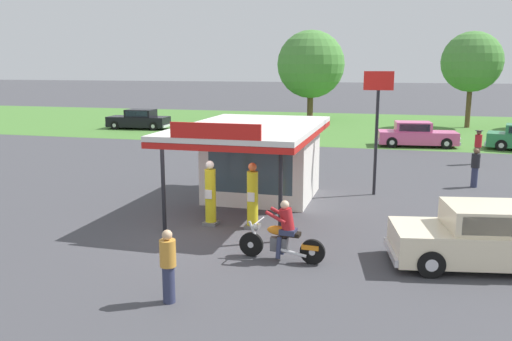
{
  "coord_description": "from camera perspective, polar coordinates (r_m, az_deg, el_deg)",
  "views": [
    {
      "loc": [
        5.54,
        -14.08,
        4.88
      ],
      "look_at": [
        1.0,
        2.9,
        1.4
      ],
      "focal_mm": 37.07,
      "sensor_mm": 36.0,
      "label": 1
    }
  ],
  "objects": [
    {
      "name": "bystander_admiring_sedan",
      "position": [
        23.3,
        22.57,
        0.36
      ],
      "size": [
        0.34,
        0.34,
        1.61
      ],
      "color": "#2D3351",
      "rests_on": "ground"
    },
    {
      "name": "ground_plane",
      "position": [
        15.9,
        -6.24,
        -6.75
      ],
      "size": [
        300.0,
        300.0,
        0.0
      ],
      "primitive_type": "plane",
      "color": "#424247"
    },
    {
      "name": "featured_classic_sedan",
      "position": [
        14.31,
        23.75,
        -6.77
      ],
      "size": [
        5.03,
        2.62,
        1.55
      ],
      "color": "beige",
      "rests_on": "ground"
    },
    {
      "name": "tree_oak_right",
      "position": [
        49.83,
        5.85,
        11.23
      ],
      "size": [
        6.2,
        6.2,
        8.15
      ],
      "color": "brown",
      "rests_on": "ground"
    },
    {
      "name": "parked_car_back_row_centre",
      "position": [
        42.93,
        -12.52,
        5.36
      ],
      "size": [
        5.04,
        2.1,
        1.53
      ],
      "color": "black",
      "rests_on": "ground"
    },
    {
      "name": "parked_car_back_row_centre_left",
      "position": [
        35.41,
        1.16,
        4.46
      ],
      "size": [
        5.79,
        3.17,
        1.55
      ],
      "color": "#B7B7BC",
      "rests_on": "ground"
    },
    {
      "name": "gas_pump_offside",
      "position": [
        16.06,
        -0.38,
        -3.03
      ],
      "size": [
        0.44,
        0.44,
        2.04
      ],
      "color": "slate",
      "rests_on": "ground"
    },
    {
      "name": "motorcycle_with_rider",
      "position": [
        13.52,
        2.91,
        -7.04
      ],
      "size": [
        2.28,
        0.7,
        1.58
      ],
      "color": "black",
      "rests_on": "ground"
    },
    {
      "name": "bystander_chatting_near_pumps",
      "position": [
        11.28,
        -9.46,
        -10.0
      ],
      "size": [
        0.34,
        0.34,
        1.59
      ],
      "color": "#2D3351",
      "rests_on": "ground"
    },
    {
      "name": "gas_pump_nearside",
      "position": [
        16.46,
        -4.94,
        -2.72
      ],
      "size": [
        0.44,
        0.44,
        2.03
      ],
      "color": "slate",
      "rests_on": "ground"
    },
    {
      "name": "bystander_leaning_by_kiosk",
      "position": [
        28.83,
        22.83,
        2.47
      ],
      "size": [
        0.38,
        0.38,
        1.74
      ],
      "color": "brown",
      "rests_on": "ground"
    },
    {
      "name": "tree_oak_far_left",
      "position": [
        45.89,
        22.22,
        10.67
      ],
      "size": [
        4.74,
        4.74,
        7.59
      ],
      "color": "brown",
      "rests_on": "ground"
    },
    {
      "name": "grass_verge_strip",
      "position": [
        44.7,
        7.78,
        4.84
      ],
      "size": [
        120.0,
        24.0,
        0.01
      ],
      "primitive_type": "cube",
      "color": "#477A33",
      "rests_on": "ground"
    },
    {
      "name": "service_station_kiosk",
      "position": [
        19.43,
        0.45,
        1.75
      ],
      "size": [
        4.44,
        7.48,
        3.35
      ],
      "color": "silver",
      "rests_on": "ground"
    },
    {
      "name": "roadside_pole_sign",
      "position": [
        20.46,
        12.97,
        6.24
      ],
      "size": [
        1.1,
        0.12,
        4.7
      ],
      "color": "black",
      "rests_on": "ground"
    },
    {
      "name": "parked_car_back_row_right",
      "position": [
        34.12,
        16.91,
        3.68
      ],
      "size": [
        5.03,
        2.3,
        1.52
      ],
      "color": "#E55993",
      "rests_on": "ground"
    }
  ]
}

